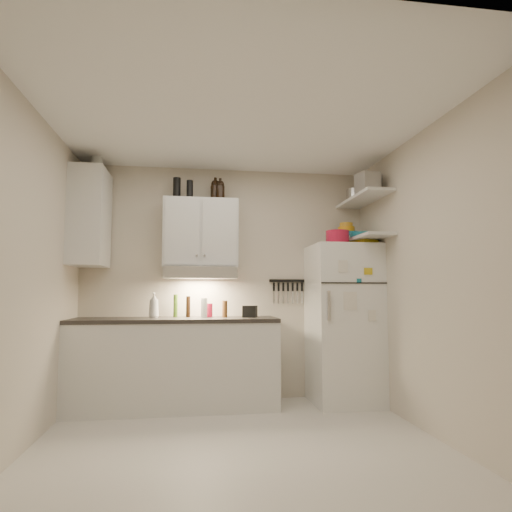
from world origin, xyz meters
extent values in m
cube|color=silver|center=(0.00, 0.00, -0.01)|extent=(3.20, 3.00, 0.02)
cube|color=white|center=(0.00, 0.00, 2.61)|extent=(3.20, 3.00, 0.02)
cube|color=beige|center=(0.00, 1.51, 1.30)|extent=(3.20, 0.02, 2.60)
cube|color=beige|center=(-1.61, 0.00, 1.30)|extent=(0.02, 3.00, 2.60)
cube|color=beige|center=(1.61, 0.00, 1.30)|extent=(0.02, 3.00, 2.60)
cube|color=silver|center=(-0.55, 1.20, 0.44)|extent=(2.10, 0.60, 0.88)
cube|color=#2D2A27|center=(-0.55, 1.20, 0.90)|extent=(2.10, 0.62, 0.04)
cube|color=silver|center=(-0.30, 1.33, 1.83)|extent=(0.80, 0.33, 0.75)
cube|color=silver|center=(-1.44, 1.20, 1.95)|extent=(0.33, 0.55, 1.00)
cube|color=silver|center=(-0.30, 1.27, 1.39)|extent=(0.76, 0.46, 0.12)
cube|color=white|center=(1.25, 1.16, 0.85)|extent=(0.70, 0.68, 1.70)
cube|color=silver|center=(1.45, 1.02, 2.20)|extent=(0.30, 0.95, 0.03)
cube|color=silver|center=(1.45, 1.02, 1.76)|extent=(0.30, 0.95, 0.03)
cube|color=black|center=(0.70, 1.49, 1.32)|extent=(0.42, 0.02, 0.03)
cylinder|color=#AD1432|center=(1.15, 1.03, 1.77)|extent=(0.33, 0.33, 0.14)
cube|color=gold|center=(1.45, 1.04, 1.74)|extent=(0.27, 0.30, 0.08)
cylinder|color=silver|center=(1.34, 1.14, 1.75)|extent=(0.07, 0.07, 0.11)
cylinder|color=silver|center=(1.51, 1.36, 2.30)|extent=(0.27, 0.27, 0.17)
cube|color=#AAAAAD|center=(1.47, 0.92, 2.33)|extent=(0.27, 0.26, 0.22)
cube|color=#AAAAAD|center=(1.39, 0.77, 2.31)|extent=(0.23, 0.23, 0.19)
cylinder|color=#176B7F|center=(1.40, 1.29, 1.82)|extent=(0.24, 0.24, 0.09)
cylinder|color=orange|center=(1.35, 1.28, 1.90)|extent=(0.19, 0.19, 0.06)
cylinder|color=gold|center=(1.35, 1.28, 1.95)|extent=(0.15, 0.15, 0.05)
cylinder|color=#176B7F|center=(1.44, 1.08, 1.81)|extent=(0.32, 0.32, 0.06)
cylinder|color=black|center=(-0.42, 1.30, 2.30)|extent=(0.07, 0.07, 0.21)
cylinder|color=black|center=(-0.57, 1.34, 2.32)|extent=(0.10, 0.10, 0.24)
cylinder|color=silver|center=(-1.39, 1.23, 2.53)|extent=(0.13, 0.13, 0.16)
imported|color=silver|center=(-0.78, 1.23, 1.07)|extent=(0.14, 0.14, 0.29)
cylinder|color=brown|center=(-0.04, 1.23, 1.01)|extent=(0.06, 0.06, 0.18)
cylinder|color=#385A16|center=(-0.56, 1.34, 1.04)|extent=(0.06, 0.06, 0.24)
cylinder|color=black|center=(-0.42, 1.32, 1.03)|extent=(0.06, 0.06, 0.22)
cylinder|color=silver|center=(-0.26, 1.20, 1.02)|extent=(0.08, 0.08, 0.20)
cylinder|color=#AD1432|center=(-0.20, 1.29, 0.99)|extent=(0.09, 0.09, 0.15)
cube|color=black|center=(0.23, 1.20, 0.98)|extent=(0.17, 0.15, 0.12)
camera|label=1|loc=(-0.37, -3.34, 1.17)|focal=30.00mm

